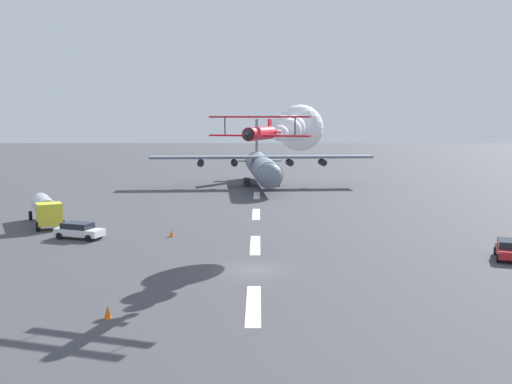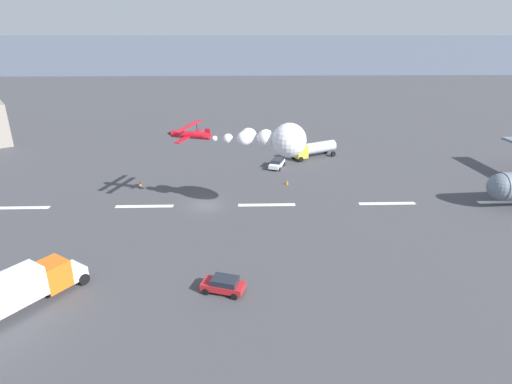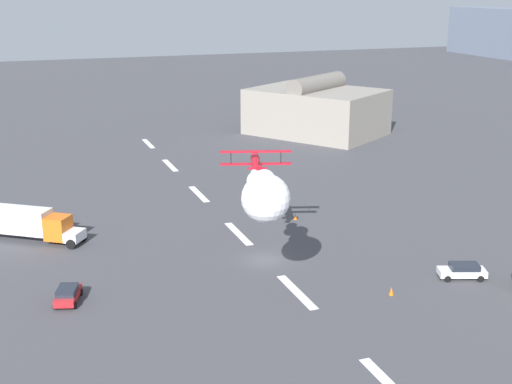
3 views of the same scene
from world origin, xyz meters
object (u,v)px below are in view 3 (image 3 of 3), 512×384
followme_car_yellow (68,294)px  airport_staff_sedan (463,271)px  stunt_biplane_red (264,192)px  semi_truck_orange (18,221)px  traffic_cone_far (391,291)px  traffic_cone_near (295,216)px

followme_car_yellow → airport_staff_sedan: size_ratio=0.89×
stunt_biplane_red → semi_truck_orange: (-24.58, -20.27, -8.25)m
stunt_biplane_red → traffic_cone_far: bearing=75.8°
airport_staff_sedan → traffic_cone_far: size_ratio=6.56×
followme_car_yellow → traffic_cone_near: bearing=116.6°
followme_car_yellow → airport_staff_sedan: same height
stunt_biplane_red → traffic_cone_far: 15.62m
semi_truck_orange → traffic_cone_far: (27.53, 31.90, -1.75)m
semi_truck_orange → traffic_cone_far: bearing=49.2°
airport_staff_sedan → traffic_cone_near: size_ratio=6.56×
followme_car_yellow → traffic_cone_near: size_ratio=5.81×
airport_staff_sedan → traffic_cone_near: 23.69m
semi_truck_orange → airport_staff_sedan: 48.43m
followme_car_yellow → traffic_cone_near: 32.04m
followme_car_yellow → stunt_biplane_red: bearing=70.9°
traffic_cone_near → traffic_cone_far: (23.11, -0.23, 0.00)m
stunt_biplane_red → traffic_cone_far: size_ratio=23.79×
traffic_cone_far → followme_car_yellow: bearing=-107.1°
stunt_biplane_red → airport_staff_sedan: bearing=84.3°
stunt_biplane_red → semi_truck_orange: 32.91m
airport_staff_sedan → traffic_cone_far: bearing=-83.8°
semi_truck_orange → followme_car_yellow: size_ratio=3.07×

